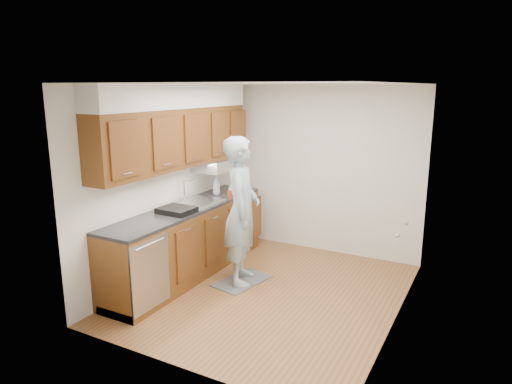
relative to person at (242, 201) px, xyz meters
The scene contains 15 objects.
floor 1.18m from the person, 15.49° to the right, with size 3.50×3.50×0.00m, color brown.
ceiling 1.50m from the person, 15.49° to the right, with size 3.50×3.50×0.00m, color white.
wall_left 1.06m from the person, behind, with size 0.02×3.50×2.50m, color silver.
wall_right 1.97m from the person, ahead, with size 0.02×3.50×2.50m, color silver.
wall_back 1.70m from the person, 74.22° to the left, with size 3.00×0.02×2.50m, color silver.
counter 0.95m from the person, behind, with size 0.64×2.80×1.30m.
upper_cabinets 1.24m from the person, behind, with size 0.47×2.80×1.21m.
closet_door 1.95m from the person, ahead, with size 0.02×1.22×2.05m, color silver.
floor_mat 1.07m from the person, 90.00° to the right, with size 0.45×0.76×0.01m, color slate.
person is the anchor object (origin of this frame).
soap_bottle_a 1.02m from the person, 140.88° to the left, with size 0.11×0.11×0.28m, color silver.
soap_bottle_b 0.96m from the person, 126.63° to the left, with size 0.10×0.10×0.21m, color silver.
soap_bottle_c 0.99m from the person, 127.90° to the left, with size 0.13×0.13×0.16m, color silver.
soda_can 0.72m from the person, 133.60° to the left, with size 0.06×0.06×0.11m, color #C23E21.
dish_rack 0.81m from the person, 148.48° to the right, with size 0.42×0.35×0.07m, color black.
Camera 1 is at (2.30, -4.64, 2.47)m, focal length 32.00 mm.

